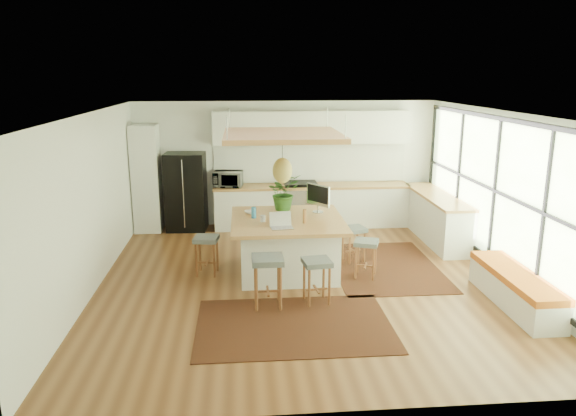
{
  "coord_description": "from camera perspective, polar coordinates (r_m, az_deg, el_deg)",
  "views": [
    {
      "loc": [
        -0.95,
        -8.16,
        3.29
      ],
      "look_at": [
        -0.2,
        0.5,
        1.1
      ],
      "focal_mm": 33.66,
      "sensor_mm": 36.0,
      "label": 1
    }
  ],
  "objects": [
    {
      "name": "range",
      "position": [
        11.74,
        1.31,
        0.39
      ],
      "size": [
        0.76,
        0.62,
        1.0
      ],
      "primitive_type": null,
      "color": "#A5A5AA",
      "rests_on": "floor"
    },
    {
      "name": "island_bowl",
      "position": [
        9.3,
        -4.02,
        -0.45
      ],
      "size": [
        0.22,
        0.22,
        0.05
      ],
      "primitive_type": "imported",
      "rotation": [
        0.0,
        0.0,
        0.1
      ],
      "color": "white",
      "rests_on": "island"
    },
    {
      "name": "backsplash",
      "position": [
        11.9,
        2.37,
        4.74
      ],
      "size": [
        4.2,
        0.02,
        0.8
      ],
      "primitive_type": "cube",
      "color": "white",
      "rests_on": "wall_back"
    },
    {
      "name": "wall_front",
      "position": [
        5.14,
        6.13,
        -8.13
      ],
      "size": [
        6.5,
        0.0,
        6.5
      ],
      "primitive_type": "plane",
      "rotation": [
        -1.57,
        0.0,
        0.0
      ],
      "color": "white",
      "rests_on": "ground"
    },
    {
      "name": "back_counter_top",
      "position": [
        11.69,
        2.54,
        2.32
      ],
      "size": [
        4.24,
        0.64,
        0.05
      ],
      "primitive_type": "cube",
      "color": "#A66F3B",
      "rests_on": "back_counter_base"
    },
    {
      "name": "rug_near",
      "position": [
        7.39,
        0.64,
        -12.26
      ],
      "size": [
        2.6,
        1.8,
        0.01
      ],
      "primitive_type": "cube",
      "color": "black",
      "rests_on": "floor"
    },
    {
      "name": "stool_near_right",
      "position": [
        7.94,
        3.04,
        -7.58
      ],
      "size": [
        0.44,
        0.44,
        0.66
      ],
      "primitive_type": null,
      "rotation": [
        0.0,
        0.0,
        0.13
      ],
      "color": "#4B5153",
      "rests_on": "floor"
    },
    {
      "name": "stool_right_front",
      "position": [
        8.97,
        8.22,
        -5.1
      ],
      "size": [
        0.48,
        0.48,
        0.63
      ],
      "primitive_type": null,
      "rotation": [
        0.0,
        0.0,
        1.23
      ],
      "color": "#4B5153",
      "rests_on": "floor"
    },
    {
      "name": "island_bottle_0",
      "position": [
        8.99,
        -3.62,
        -0.47
      ],
      "size": [
        0.07,
        0.07,
        0.19
      ],
      "primitive_type": "cylinder",
      "color": "#2F7FBF",
      "rests_on": "island"
    },
    {
      "name": "floor",
      "position": [
        8.85,
        1.58,
        -7.69
      ],
      "size": [
        7.0,
        7.0,
        0.0
      ],
      "primitive_type": "plane",
      "color": "brown",
      "rests_on": "ground"
    },
    {
      "name": "upper_cabinets",
      "position": [
        11.63,
        2.51,
        8.5
      ],
      "size": [
        4.2,
        0.34,
        0.7
      ],
      "primitive_type": "cube",
      "color": "white",
      "rests_on": "wall_back"
    },
    {
      "name": "island_bottle_1",
      "position": [
        8.76,
        -2.6,
        -0.86
      ],
      "size": [
        0.07,
        0.07,
        0.19
      ],
      "primitive_type": "cylinder",
      "color": "silver",
      "rests_on": "island"
    },
    {
      "name": "rug_right",
      "position": [
        9.61,
        10.11,
        -6.08
      ],
      "size": [
        1.8,
        2.6,
        0.01
      ],
      "primitive_type": "cube",
      "color": "black",
      "rests_on": "floor"
    },
    {
      "name": "monitor",
      "position": [
        9.31,
        3.2,
        1.09
      ],
      "size": [
        0.48,
        0.54,
        0.5
      ],
      "primitive_type": null,
      "rotation": [
        0.0,
        0.0,
        -0.92
      ],
      "color": "#A5A5AA",
      "rests_on": "island"
    },
    {
      "name": "stool_left_side",
      "position": [
        9.11,
        -8.57,
        -4.82
      ],
      "size": [
        0.44,
        0.44,
        0.66
      ],
      "primitive_type": null,
      "rotation": [
        0.0,
        0.0,
        -1.71
      ],
      "color": "#4B5153",
      "rests_on": "floor"
    },
    {
      "name": "wall_left",
      "position": [
        8.7,
        -20.15,
        0.37
      ],
      "size": [
        0.0,
        7.0,
        7.0
      ],
      "primitive_type": "plane",
      "rotation": [
        1.57,
        0.0,
        1.57
      ],
      "color": "white",
      "rests_on": "ground"
    },
    {
      "name": "ceiling",
      "position": [
        8.24,
        1.71,
        10.03
      ],
      "size": [
        7.0,
        7.0,
        0.0
      ],
      "primitive_type": "plane",
      "rotation": [
        3.14,
        0.0,
        0.0
      ],
      "color": "white",
      "rests_on": "ground"
    },
    {
      "name": "island_plant",
      "position": [
        9.48,
        -0.49,
        1.25
      ],
      "size": [
        0.84,
        0.84,
        0.49
      ],
      "primitive_type": "imported",
      "rotation": [
        0.0,
        0.0,
        0.69
      ],
      "color": "#1E4C19",
      "rests_on": "island"
    },
    {
      "name": "right_counter_top",
      "position": [
        11.13,
        15.58,
        1.22
      ],
      "size": [
        0.64,
        2.54,
        0.05
      ],
      "primitive_type": "cube",
      "color": "#A66F3B",
      "rests_on": "right_counter_base"
    },
    {
      "name": "pantry",
      "position": [
        11.72,
        -14.71,
        3.03
      ],
      "size": [
        0.55,
        0.6,
        2.25
      ],
      "primitive_type": "cube",
      "color": "white",
      "rests_on": "floor"
    },
    {
      "name": "window_wall",
      "position": [
        9.36,
        21.65,
        1.48
      ],
      "size": [
        0.1,
        6.2,
        2.6
      ],
      "primitive_type": null,
      "color": "black",
      "rests_on": "wall_right"
    },
    {
      "name": "wall_back",
      "position": [
        11.86,
        -0.28,
        4.72
      ],
      "size": [
        6.5,
        0.0,
        6.5
      ],
      "primitive_type": "plane",
      "rotation": [
        1.57,
        0.0,
        0.0
      ],
      "color": "white",
      "rests_on": "ground"
    },
    {
      "name": "island_bottle_2",
      "position": [
        8.66,
        1.75,
        -1.02
      ],
      "size": [
        0.07,
        0.07,
        0.19
      ],
      "primitive_type": "cylinder",
      "color": "#985D32",
      "rests_on": "island"
    },
    {
      "name": "island",
      "position": [
        9.08,
        -0.07,
        -3.98
      ],
      "size": [
        1.85,
        1.85,
        0.93
      ],
      "primitive_type": null,
      "color": "#A66F3B",
      "rests_on": "floor"
    },
    {
      "name": "stool_near_left",
      "position": [
        7.81,
        -2.15,
        -7.95
      ],
      "size": [
        0.45,
        0.45,
        0.75
      ],
      "primitive_type": null,
      "rotation": [
        0.0,
        0.0,
        0.01
      ],
      "color": "#4B5153",
      "rests_on": "floor"
    },
    {
      "name": "fridge",
      "position": [
        11.64,
        -10.74,
        2.17
      ],
      "size": [
        0.86,
        0.7,
        1.66
      ],
      "primitive_type": null,
      "rotation": [
        0.0,
        0.0,
        -0.07
      ],
      "color": "black",
      "rests_on": "floor"
    },
    {
      "name": "ceiling_panel",
      "position": [
        8.67,
        -0.6,
        5.92
      ],
      "size": [
        1.86,
        1.86,
        0.8
      ],
      "primitive_type": null,
      "color": "#A66F3B",
      "rests_on": "ceiling"
    },
    {
      "name": "microwave",
      "position": [
        11.53,
        -6.36,
        3.24
      ],
      "size": [
        0.64,
        0.42,
        0.41
      ],
      "primitive_type": "imported",
      "rotation": [
        0.0,
        0.0,
        -0.15
      ],
      "color": "#A5A5AA",
      "rests_on": "back_counter_top"
    },
    {
      "name": "right_counter_base",
      "position": [
        11.24,
        15.42,
        -1.07
      ],
      "size": [
        0.6,
        2.5,
        0.88
      ],
      "primitive_type": "cube",
      "color": "white",
      "rests_on": "floor"
    },
    {
      "name": "window_bench",
      "position": [
        8.54,
        22.86,
        -7.89
      ],
      "size": [
        0.52,
        2.0,
        0.5
      ],
      "primitive_type": null,
      "color": "white",
      "rests_on": "floor"
    },
    {
      "name": "laptop",
      "position": [
        8.37,
        -0.66,
        -1.38
      ],
      "size": [
        0.39,
        0.41,
        0.26
      ],
      "primitive_type": null,
      "rotation": [
        0.0,
        0.0,
        0.12
      ],
      "color": "#A5A5AA",
      "rests_on": "island"
    },
    {
      "name": "stool_right_back",
      "position": [
        9.69,
        6.94,
        -3.6
      ],
      "size": [
        0.45,
        0.45,
        0.63
      ],
      "primitive_type": null,
      "rotation": [
        0.0,
        0.0,
        1.82
      ],
      "color": "#4B5153",
      "rests_on": "floor"
    },
    {
      "name": "wall_right",
      "position": [
        9.38,
        21.79,
        1.18
      ],
      "size": [
        0.0,
        7.0,
        7.0
      ],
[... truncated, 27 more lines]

